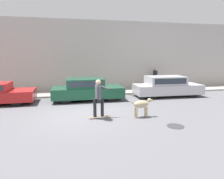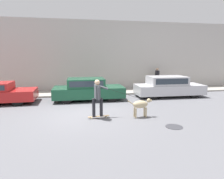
{
  "view_description": "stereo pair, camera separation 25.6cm",
  "coord_description": "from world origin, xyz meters",
  "px_view_note": "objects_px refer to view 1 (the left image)",
  "views": [
    {
      "loc": [
        -0.75,
        -8.73,
        2.64
      ],
      "look_at": [
        1.4,
        1.01,
        0.95
      ],
      "focal_mm": 32.0,
      "sensor_mm": 36.0,
      "label": 1
    },
    {
      "loc": [
        -0.5,
        -8.78,
        2.64
      ],
      "look_at": [
        1.4,
        1.01,
        0.95
      ],
      "focal_mm": 32.0,
      "sensor_mm": 36.0,
      "label": 2
    }
  ],
  "objects_px": {
    "parked_car_2": "(167,87)",
    "pedestrian_with_bag": "(155,77)",
    "dog": "(142,105)",
    "skateboarder": "(99,96)",
    "parked_car_1": "(87,90)"
  },
  "relations": [
    {
      "from": "parked_car_2",
      "to": "dog",
      "type": "relative_size",
      "value": 4.03
    },
    {
      "from": "skateboarder",
      "to": "dog",
      "type": "bearing_deg",
      "value": -11.69
    },
    {
      "from": "parked_car_1",
      "to": "dog",
      "type": "relative_size",
      "value": 3.83
    },
    {
      "from": "parked_car_2",
      "to": "skateboarder",
      "type": "distance_m",
      "value": 6.29
    },
    {
      "from": "parked_car_2",
      "to": "pedestrian_with_bag",
      "type": "height_order",
      "value": "pedestrian_with_bag"
    },
    {
      "from": "parked_car_1",
      "to": "pedestrian_with_bag",
      "type": "xyz_separation_m",
      "value": [
        5.56,
        2.61,
        0.35
      ]
    },
    {
      "from": "dog",
      "to": "skateboarder",
      "type": "bearing_deg",
      "value": 170.33
    },
    {
      "from": "parked_car_1",
      "to": "pedestrian_with_bag",
      "type": "height_order",
      "value": "pedestrian_with_bag"
    },
    {
      "from": "parked_car_2",
      "to": "dog",
      "type": "xyz_separation_m",
      "value": [
        -3.23,
        -3.91,
        -0.1
      ]
    },
    {
      "from": "parked_car_2",
      "to": "pedestrian_with_bag",
      "type": "xyz_separation_m",
      "value": [
        0.35,
        2.61,
        0.34
      ]
    },
    {
      "from": "pedestrian_with_bag",
      "to": "skateboarder",
      "type": "bearing_deg",
      "value": 53.44
    },
    {
      "from": "skateboarder",
      "to": "pedestrian_with_bag",
      "type": "bearing_deg",
      "value": 43.97
    },
    {
      "from": "parked_car_1",
      "to": "dog",
      "type": "bearing_deg",
      "value": -62.29
    },
    {
      "from": "dog",
      "to": "pedestrian_with_bag",
      "type": "relative_size",
      "value": 0.68
    },
    {
      "from": "skateboarder",
      "to": "pedestrian_with_bag",
      "type": "height_order",
      "value": "pedestrian_with_bag"
    }
  ]
}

